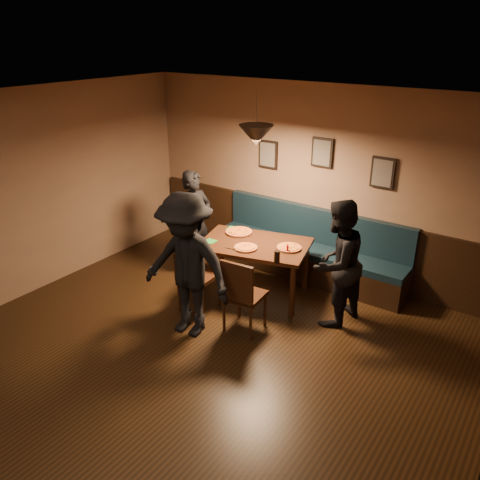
{
  "coord_description": "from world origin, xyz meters",
  "views": [
    {
      "loc": [
        2.96,
        -2.79,
        3.47
      ],
      "look_at": [
        -0.36,
        1.95,
        0.95
      ],
      "focal_mm": 36.46,
      "sensor_mm": 36.0,
      "label": 1
    }
  ],
  "objects_px": {
    "diner_left": "(195,223)",
    "chair_near_left": "(199,274)",
    "tabasco_bottle": "(288,248)",
    "chair_near_right": "(245,294)",
    "diner_right": "(337,263)",
    "booth_bench": "(308,246)",
    "diner_front": "(186,266)",
    "dining_table": "(254,269)",
    "soda_glass": "(277,257)"
  },
  "relations": [
    {
      "from": "booth_bench",
      "to": "diner_left",
      "type": "relative_size",
      "value": 1.88
    },
    {
      "from": "dining_table",
      "to": "soda_glass",
      "type": "height_order",
      "value": "soda_glass"
    },
    {
      "from": "diner_right",
      "to": "soda_glass",
      "type": "bearing_deg",
      "value": -51.63
    },
    {
      "from": "booth_bench",
      "to": "diner_left",
      "type": "bearing_deg",
      "value": -151.03
    },
    {
      "from": "diner_right",
      "to": "diner_front",
      "type": "xyz_separation_m",
      "value": [
        -1.36,
        -1.23,
        0.08
      ]
    },
    {
      "from": "tabasco_bottle",
      "to": "soda_glass",
      "type": "bearing_deg",
      "value": -83.89
    },
    {
      "from": "chair_near_left",
      "to": "diner_right",
      "type": "height_order",
      "value": "diner_right"
    },
    {
      "from": "chair_near_right",
      "to": "booth_bench",
      "type": "bearing_deg",
      "value": 86.19
    },
    {
      "from": "chair_near_left",
      "to": "diner_front",
      "type": "relative_size",
      "value": 0.57
    },
    {
      "from": "tabasco_bottle",
      "to": "diner_front",
      "type": "bearing_deg",
      "value": -118.35
    },
    {
      "from": "diner_right",
      "to": "booth_bench",
      "type": "bearing_deg",
      "value": -124.91
    },
    {
      "from": "booth_bench",
      "to": "chair_near_right",
      "type": "height_order",
      "value": "booth_bench"
    },
    {
      "from": "chair_near_right",
      "to": "tabasco_bottle",
      "type": "xyz_separation_m",
      "value": [
        0.13,
        0.79,
        0.35
      ]
    },
    {
      "from": "diner_left",
      "to": "tabasco_bottle",
      "type": "distance_m",
      "value": 1.65
    },
    {
      "from": "tabasco_bottle",
      "to": "chair_near_right",
      "type": "bearing_deg",
      "value": -99.34
    },
    {
      "from": "chair_near_right",
      "to": "tabasco_bottle",
      "type": "bearing_deg",
      "value": 75.76
    },
    {
      "from": "chair_near_left",
      "to": "chair_near_right",
      "type": "height_order",
      "value": "chair_near_left"
    },
    {
      "from": "diner_front",
      "to": "soda_glass",
      "type": "height_order",
      "value": "diner_front"
    },
    {
      "from": "booth_bench",
      "to": "soda_glass",
      "type": "distance_m",
      "value": 1.31
    },
    {
      "from": "diner_left",
      "to": "chair_near_left",
      "type": "bearing_deg",
      "value": -126.33
    },
    {
      "from": "chair_near_left",
      "to": "soda_glass",
      "type": "distance_m",
      "value": 1.08
    },
    {
      "from": "booth_bench",
      "to": "diner_front",
      "type": "bearing_deg",
      "value": -103.14
    },
    {
      "from": "chair_near_right",
      "to": "diner_left",
      "type": "relative_size",
      "value": 0.62
    },
    {
      "from": "dining_table",
      "to": "diner_left",
      "type": "distance_m",
      "value": 1.2
    },
    {
      "from": "dining_table",
      "to": "tabasco_bottle",
      "type": "height_order",
      "value": "tabasco_bottle"
    },
    {
      "from": "chair_near_right",
      "to": "tabasco_bottle",
      "type": "height_order",
      "value": "chair_near_right"
    },
    {
      "from": "soda_glass",
      "to": "tabasco_bottle",
      "type": "xyz_separation_m",
      "value": [
        -0.03,
        0.32,
        -0.02
      ]
    },
    {
      "from": "diner_left",
      "to": "tabasco_bottle",
      "type": "height_order",
      "value": "diner_left"
    },
    {
      "from": "diner_right",
      "to": "diner_front",
      "type": "relative_size",
      "value": 0.91
    },
    {
      "from": "booth_bench",
      "to": "chair_near_left",
      "type": "xyz_separation_m",
      "value": [
        -0.75,
        -1.64,
        0.01
      ]
    },
    {
      "from": "dining_table",
      "to": "diner_left",
      "type": "relative_size",
      "value": 0.91
    },
    {
      "from": "chair_near_left",
      "to": "diner_front",
      "type": "xyz_separation_m",
      "value": [
        0.25,
        -0.51,
        0.39
      ]
    },
    {
      "from": "soda_glass",
      "to": "diner_front",
      "type": "bearing_deg",
      "value": -127.63
    },
    {
      "from": "chair_near_right",
      "to": "diner_left",
      "type": "distance_m",
      "value": 1.78
    },
    {
      "from": "booth_bench",
      "to": "chair_near_right",
      "type": "relative_size",
      "value": 3.04
    },
    {
      "from": "chair_near_left",
      "to": "tabasco_bottle",
      "type": "distance_m",
      "value": 1.21
    },
    {
      "from": "soda_glass",
      "to": "tabasco_bottle",
      "type": "distance_m",
      "value": 0.33
    },
    {
      "from": "diner_right",
      "to": "tabasco_bottle",
      "type": "xyz_separation_m",
      "value": [
        -0.69,
        -0.0,
        0.02
      ]
    },
    {
      "from": "chair_near_left",
      "to": "diner_front",
      "type": "bearing_deg",
      "value": -66.48
    },
    {
      "from": "diner_left",
      "to": "tabasco_bottle",
      "type": "xyz_separation_m",
      "value": [
        1.65,
        -0.1,
        0.05
      ]
    },
    {
      "from": "chair_near_right",
      "to": "tabasco_bottle",
      "type": "distance_m",
      "value": 0.88
    },
    {
      "from": "chair_near_right",
      "to": "diner_right",
      "type": "distance_m",
      "value": 1.19
    },
    {
      "from": "diner_front",
      "to": "diner_right",
      "type": "bearing_deg",
      "value": 36.58
    },
    {
      "from": "tabasco_bottle",
      "to": "booth_bench",
      "type": "bearing_deg",
      "value": 100.06
    },
    {
      "from": "booth_bench",
      "to": "diner_right",
      "type": "distance_m",
      "value": 1.29
    },
    {
      "from": "chair_near_left",
      "to": "dining_table",
      "type": "bearing_deg",
      "value": 59.89
    },
    {
      "from": "diner_right",
      "to": "tabasco_bottle",
      "type": "relative_size",
      "value": 12.78
    },
    {
      "from": "chair_near_right",
      "to": "chair_near_left",
      "type": "bearing_deg",
      "value": 170.31
    },
    {
      "from": "dining_table",
      "to": "soda_glass",
      "type": "relative_size",
      "value": 9.15
    },
    {
      "from": "chair_near_right",
      "to": "diner_right",
      "type": "height_order",
      "value": "diner_right"
    }
  ]
}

